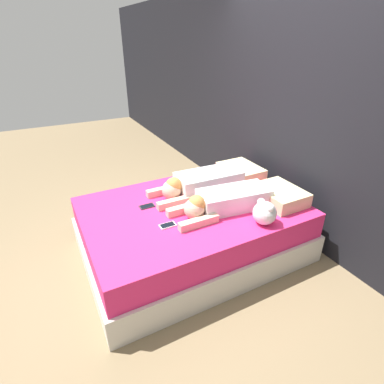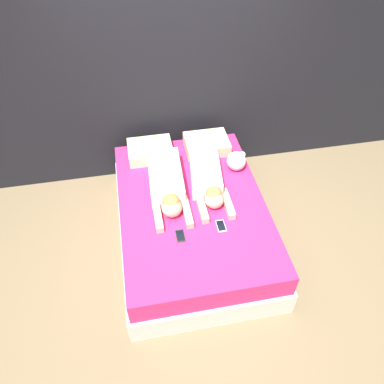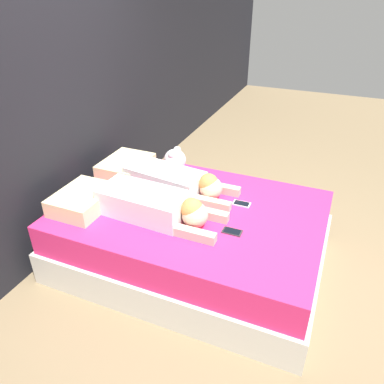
{
  "view_description": "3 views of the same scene",
  "coord_description": "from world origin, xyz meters",
  "views": [
    {
      "loc": [
        2.23,
        -1.18,
        2.01
      ],
      "look_at": [
        0.0,
        0.0,
        0.69
      ],
      "focal_mm": 28.0,
      "sensor_mm": 36.0,
      "label": 1
    },
    {
      "loc": [
        -0.48,
        -2.5,
        3.27
      ],
      "look_at": [
        0.0,
        0.0,
        0.69
      ],
      "focal_mm": 35.0,
      "sensor_mm": 36.0,
      "label": 2
    },
    {
      "loc": [
        -2.33,
        -0.99,
        2.17
      ],
      "look_at": [
        0.0,
        0.0,
        0.69
      ],
      "focal_mm": 35.0,
      "sensor_mm": 36.0,
      "label": 3
    }
  ],
  "objects": [
    {
      "name": "pillow_head_right",
      "position": [
        0.32,
        0.81,
        0.61
      ],
      "size": [
        0.49,
        0.38,
        0.14
      ],
      "color": "beige",
      "rests_on": "bed"
    },
    {
      "name": "ground_plane",
      "position": [
        0.0,
        0.0,
        0.0
      ],
      "size": [
        12.0,
        12.0,
        0.0
      ],
      "primitive_type": "plane",
      "color": "#7F6B4C"
    },
    {
      "name": "wall_back",
      "position": [
        0.0,
        1.21,
        1.3
      ],
      "size": [
        12.0,
        0.06,
        2.6
      ],
      "color": "black",
      "rests_on": "ground_plane"
    },
    {
      "name": "cell_phone_right",
      "position": [
        0.21,
        -0.35,
        0.55
      ],
      "size": [
        0.08,
        0.14,
        0.01
      ],
      "color": "silver",
      "rests_on": "bed"
    },
    {
      "name": "person_right",
      "position": [
        0.21,
        0.22,
        0.63
      ],
      "size": [
        0.39,
        1.0,
        0.22
      ],
      "color": "silver",
      "rests_on": "bed"
    },
    {
      "name": "plush_toy",
      "position": [
        0.57,
        0.42,
        0.65
      ],
      "size": [
        0.21,
        0.21,
        0.22
      ],
      "color": "white",
      "rests_on": "bed"
    },
    {
      "name": "person_left",
      "position": [
        -0.22,
        0.2,
        0.64
      ],
      "size": [
        0.36,
        0.99,
        0.23
      ],
      "color": "silver",
      "rests_on": "bed"
    },
    {
      "name": "cell_phone_left",
      "position": [
        -0.19,
        -0.4,
        0.55
      ],
      "size": [
        0.08,
        0.14,
        0.01
      ],
      "color": "#2D2D33",
      "rests_on": "bed"
    },
    {
      "name": "bed",
      "position": [
        0.0,
        0.0,
        0.27
      ],
      "size": [
        1.5,
        2.12,
        0.54
      ],
      "color": "beige",
      "rests_on": "ground_plane"
    },
    {
      "name": "pillow_head_left",
      "position": [
        -0.32,
        0.81,
        0.61
      ],
      "size": [
        0.49,
        0.38,
        0.14
      ],
      "color": "beige",
      "rests_on": "bed"
    }
  ]
}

